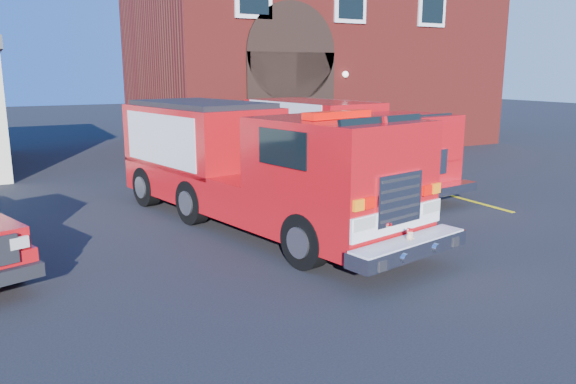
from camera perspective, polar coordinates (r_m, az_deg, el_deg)
ground at (r=11.02m, az=-2.92°, el=-5.44°), size 100.00×100.00×0.00m
parking_stripe_near at (r=15.51m, az=17.75°, el=-0.78°), size 0.12×3.00×0.01m
parking_stripe_mid at (r=17.69m, az=10.87°, el=1.14°), size 0.12×3.00×0.01m
parking_stripe_far at (r=20.08m, az=5.55°, el=2.61°), size 0.12×3.00×0.01m
fire_station at (r=27.08m, az=1.95°, el=14.16°), size 15.20×10.20×8.45m
fire_engine at (r=12.21m, az=-3.70°, el=2.90°), size 4.13×8.88×2.64m
secondary_truck at (r=16.64m, az=5.11°, el=5.22°), size 3.28×7.72×2.43m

